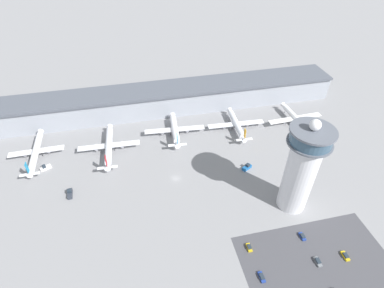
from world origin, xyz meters
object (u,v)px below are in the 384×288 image
at_px(control_tower, 302,167).
at_px(car_red_hatchback, 249,247).
at_px(service_truck_baggage, 70,193).
at_px(car_yellow_taxi, 345,256).
at_px(service_truck_fuel, 45,168).
at_px(car_blue_compact, 262,277).
at_px(airplane_gate_bravo, 109,146).
at_px(service_truck_water, 247,167).
at_px(airplane_gate_alpha, 36,152).
at_px(airplane_gate_delta, 236,124).
at_px(service_truck_catering, 309,123).
at_px(airplane_gate_echo, 296,118).
at_px(airplane_gate_charlie, 175,130).
at_px(car_grey_coupe, 302,236).
at_px(car_green_van, 318,262).

bearing_deg(control_tower, car_red_hatchback, -146.95).
distance_m(service_truck_baggage, car_yellow_taxi, 134.12).
relative_size(service_truck_fuel, car_blue_compact, 1.36).
bearing_deg(airplane_gate_bravo, service_truck_water, -23.07).
bearing_deg(car_blue_compact, car_yellow_taxi, 1.13).
bearing_deg(service_truck_water, airplane_gate_bravo, 156.93).
height_order(airplane_gate_alpha, car_yellow_taxi, airplane_gate_alpha).
distance_m(airplane_gate_bravo, car_yellow_taxi, 135.40).
relative_size(service_truck_water, car_red_hatchback, 1.56).
bearing_deg(airplane_gate_delta, service_truck_catering, -6.89).
height_order(airplane_gate_alpha, airplane_gate_echo, airplane_gate_alpha).
bearing_deg(airplane_gate_charlie, airplane_gate_alpha, -177.64).
relative_size(airplane_gate_alpha, service_truck_water, 6.41).
bearing_deg(car_grey_coupe, service_truck_fuel, 148.97).
distance_m(airplane_gate_charlie, car_red_hatchback, 89.89).
bearing_deg(airplane_gate_bravo, service_truck_fuel, -168.06).
xyz_separation_m(service_truck_fuel, car_yellow_taxi, (134.12, -85.60, -0.38)).
xyz_separation_m(airplane_gate_alpha, car_grey_coupe, (127.01, -84.62, -3.66)).
relative_size(airplane_gate_alpha, service_truck_fuel, 6.45).
xyz_separation_m(service_truck_water, car_red_hatchback, (-17.03, -47.89, -0.49)).
distance_m(control_tower, car_grey_coupe, 31.63).
relative_size(car_yellow_taxi, car_blue_compact, 0.98).
relative_size(service_truck_baggage, car_blue_compact, 1.42).
bearing_deg(car_yellow_taxi, airplane_gate_echo, 74.79).
xyz_separation_m(service_truck_fuel, car_blue_compact, (95.34, -86.36, -0.44)).
height_order(car_blue_compact, car_green_van, car_green_van).
xyz_separation_m(service_truck_catering, car_grey_coupe, (-48.19, -79.53, -0.31)).
bearing_deg(airplane_gate_echo, car_green_van, -112.22).
height_order(airplane_gate_charlie, service_truck_fuel, airplane_gate_charlie).
xyz_separation_m(car_green_van, car_grey_coupe, (-0.29, 12.66, -0.03)).
height_order(service_truck_baggage, car_grey_coupe, service_truck_baggage).
bearing_deg(car_red_hatchback, airplane_gate_charlie, 101.23).
bearing_deg(airplane_gate_charlie, car_blue_compact, -80.14).
bearing_deg(car_green_van, airplane_gate_bravo, 132.49).
relative_size(service_truck_fuel, car_yellow_taxi, 1.39).
height_order(service_truck_catering, service_truck_baggage, service_truck_baggage).
relative_size(car_blue_compact, car_green_van, 1.02).
distance_m(service_truck_water, car_blue_compact, 63.79).
xyz_separation_m(service_truck_fuel, car_red_hatchback, (95.15, -72.73, -0.38)).
bearing_deg(airplane_gate_charlie, service_truck_fuel, -168.81).
bearing_deg(car_grey_coupe, car_green_van, -88.71).
bearing_deg(car_grey_coupe, service_truck_water, 100.28).
bearing_deg(service_truck_baggage, airplane_gate_echo, 12.93).
bearing_deg(service_truck_catering, service_truck_water, -150.89).
distance_m(car_red_hatchback, car_grey_coupe, 25.71).
height_order(airplane_gate_delta, service_truck_water, airplane_gate_delta).
distance_m(control_tower, service_truck_baggage, 115.96).
bearing_deg(control_tower, service_truck_water, 113.37).
height_order(airplane_gate_bravo, car_blue_compact, airplane_gate_bravo).
bearing_deg(service_truck_baggage, control_tower, -15.51).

